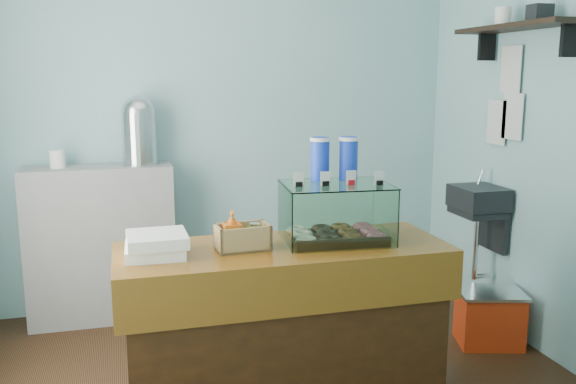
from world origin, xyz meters
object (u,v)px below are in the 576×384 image
object	(u,v)px
counter	(284,332)
red_cooler	(489,317)
coffee_urn	(139,129)
display_case	(335,206)

from	to	relation	value
counter	red_cooler	bearing A→B (deg)	17.80
coffee_urn	counter	bearing A→B (deg)	-68.96
display_case	red_cooler	world-z (taller)	display_case
counter	display_case	distance (m)	0.68
counter	coffee_urn	world-z (taller)	coffee_urn
coffee_urn	red_cooler	bearing A→B (deg)	-27.60
display_case	coffee_urn	bearing A→B (deg)	125.40
coffee_urn	red_cooler	size ratio (longest dim) A/B	1.01
display_case	red_cooler	distance (m)	1.56
display_case	red_cooler	size ratio (longest dim) A/B	1.17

